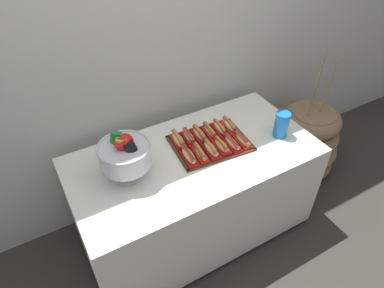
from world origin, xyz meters
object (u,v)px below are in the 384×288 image
(hot_dog_3, at_px, (222,146))
(hot_dog_7, at_px, (189,137))
(hot_dog_4, at_px, (232,143))
(hot_dog_8, at_px, (199,134))
(buffet_table, at_px, (194,192))
(hot_dog_9, at_px, (210,131))
(floor_vase, at_px, (306,141))
(hot_dog_10, at_px, (220,128))
(serving_tray, at_px, (210,143))
(hot_dog_1, at_px, (200,153))
(hot_dog_5, at_px, (242,140))
(hot_dog_6, at_px, (178,140))
(punch_bowl, at_px, (125,154))
(hot_dog_2, at_px, (211,149))
(hot_dog_11, at_px, (230,126))
(hot_dog_0, at_px, (189,156))
(cup_stack, at_px, (281,125))

(hot_dog_3, distance_m, hot_dog_7, 0.22)
(hot_dog_4, xyz_separation_m, hot_dog_8, (-0.13, 0.18, 0.00))
(buffet_table, distance_m, hot_dog_9, 0.44)
(floor_vase, height_order, hot_dog_10, floor_vase)
(serving_tray, height_order, hot_dog_8, hot_dog_8)
(floor_vase, distance_m, hot_dog_10, 1.04)
(hot_dog_1, bearing_deg, hot_dog_5, -5.40)
(hot_dog_6, height_order, hot_dog_10, hot_dog_6)
(hot_dog_4, distance_m, punch_bowl, 0.68)
(serving_tray, xyz_separation_m, hot_dog_10, (0.12, 0.07, 0.03))
(hot_dog_2, bearing_deg, hot_dog_11, 30.85)
(hot_dog_1, height_order, punch_bowl, punch_bowl)
(hot_dog_10, bearing_deg, hot_dog_0, -156.59)
(buffet_table, bearing_deg, hot_dog_11, 16.77)
(serving_tray, bearing_deg, hot_dog_0, -161.65)
(serving_tray, xyz_separation_m, hot_dog_3, (0.03, -0.09, 0.03))
(hot_dog_5, height_order, hot_dog_10, hot_dog_10)
(buffet_table, distance_m, hot_dog_5, 0.50)
(floor_vase, distance_m, hot_dog_1, 1.26)
(hot_dog_6, relative_size, hot_dog_8, 0.99)
(buffet_table, bearing_deg, floor_vase, 5.14)
(hot_dog_3, xyz_separation_m, hot_dog_8, (-0.06, 0.17, -0.00))
(serving_tray, height_order, cup_stack, cup_stack)
(hot_dog_5, bearing_deg, buffet_table, 168.60)
(serving_tray, bearing_deg, hot_dog_11, 18.35)
(buffet_table, xyz_separation_m, hot_dog_2, (0.09, -0.04, 0.39))
(hot_dog_1, distance_m, hot_dog_6, 0.18)
(hot_dog_6, bearing_deg, hot_dog_1, -70.96)
(hot_dog_11, bearing_deg, hot_dog_6, 174.60)
(hot_dog_4, height_order, hot_dog_5, same)
(floor_vase, bearing_deg, punch_bowl, -177.76)
(hot_dog_3, bearing_deg, hot_dog_5, -5.40)
(hot_dog_0, bearing_deg, hot_dog_5, -5.40)
(hot_dog_8, bearing_deg, hot_dog_7, 174.60)
(hot_dog_4, bearing_deg, hot_dog_9, 109.04)
(hot_dog_4, distance_m, hot_dog_9, 0.18)
(hot_dog_5, bearing_deg, hot_dog_2, 174.60)
(hot_dog_9, xyz_separation_m, punch_bowl, (-0.60, -0.07, 0.12))
(hot_dog_2, bearing_deg, hot_dog_7, 109.04)
(floor_vase, relative_size, hot_dog_2, 6.50)
(hot_dog_10, height_order, cup_stack, cup_stack)
(punch_bowl, bearing_deg, hot_dog_6, 13.69)
(punch_bowl, bearing_deg, hot_dog_4, -8.56)
(hot_dog_1, distance_m, hot_dog_4, 0.23)
(hot_dog_1, distance_m, hot_dog_5, 0.30)
(buffet_table, height_order, hot_dog_2, hot_dog_2)
(hot_dog_9, height_order, cup_stack, cup_stack)
(punch_bowl, bearing_deg, hot_dog_7, 10.65)
(hot_dog_4, relative_size, hot_dog_11, 0.96)
(hot_dog_9, relative_size, punch_bowl, 0.57)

